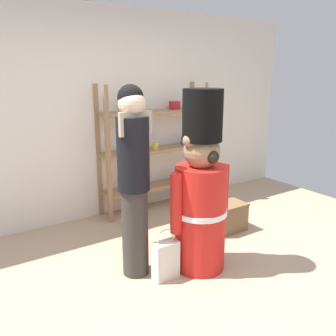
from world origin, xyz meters
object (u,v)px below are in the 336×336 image
at_px(person_shopper, 134,175).
at_px(shopping_bag, 166,259).
at_px(display_crate, 227,217).
at_px(teddy_bear_guard, 201,194).
at_px(merchandise_shelf, 153,147).

bearing_deg(person_shopper, shopping_bag, -52.07).
relative_size(person_shopper, display_crate, 3.93).
bearing_deg(person_shopper, teddy_bear_guard, -22.75).
height_order(person_shopper, display_crate, person_shopper).
relative_size(merchandise_shelf, shopping_bag, 3.49).
bearing_deg(person_shopper, display_crate, 9.48).
bearing_deg(person_shopper, merchandise_shelf, 52.95).
xyz_separation_m(merchandise_shelf, person_shopper, (-1.03, -1.36, 0.11)).
height_order(person_shopper, shopping_bag, person_shopper).
xyz_separation_m(teddy_bear_guard, person_shopper, (-0.56, 0.24, 0.21)).
distance_m(merchandise_shelf, shopping_bag, 1.92).
bearing_deg(teddy_bear_guard, person_shopper, 157.25).
height_order(teddy_bear_guard, person_shopper, person_shopper).
distance_m(person_shopper, display_crate, 1.58).
xyz_separation_m(merchandise_shelf, teddy_bear_guard, (-0.46, -1.60, -0.10)).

